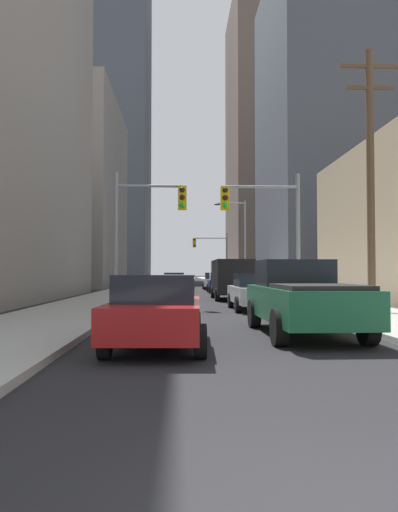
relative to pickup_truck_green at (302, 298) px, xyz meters
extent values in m
cube|color=#9E9E99|center=(-7.19, 40.67, -0.86)|extent=(3.77, 160.00, 0.15)
cube|color=#9E9E99|center=(3.51, 40.67, -0.86)|extent=(3.77, 160.00, 0.15)
cube|color=#195938|center=(0.00, -0.14, -0.13)|extent=(2.06, 5.42, 0.80)
cube|color=black|center=(0.00, 0.84, 0.62)|extent=(1.82, 1.82, 0.70)
cube|color=black|center=(0.00, -1.49, 0.32)|extent=(1.78, 2.39, 0.10)
cylinder|color=black|center=(-0.96, 1.59, -0.53)|extent=(0.28, 0.80, 0.80)
cylinder|color=black|center=(0.96, 1.59, -0.53)|extent=(0.28, 0.80, 0.80)
cylinder|color=black|center=(-0.96, -1.86, -0.53)|extent=(0.28, 0.80, 0.80)
cylinder|color=black|center=(0.96, -1.86, -0.53)|extent=(0.28, 0.80, 0.80)
cube|color=black|center=(-0.11, 15.47, 0.38)|extent=(2.02, 5.21, 1.90)
cube|color=black|center=(-0.11, 18.07, 0.79)|extent=(1.76, 0.03, 0.60)
cylinder|color=black|center=(-1.07, 17.13, -0.57)|extent=(0.24, 0.72, 0.72)
cylinder|color=black|center=(0.85, 17.13, -0.57)|extent=(0.24, 0.72, 0.72)
cylinder|color=black|center=(-1.07, 13.80, -0.57)|extent=(0.24, 0.72, 0.72)
cylinder|color=black|center=(0.85, 13.80, -0.57)|extent=(0.24, 0.72, 0.72)
cube|color=maroon|center=(-3.56, -1.93, -0.29)|extent=(1.96, 4.27, 0.65)
cube|color=black|center=(-3.56, -2.08, 0.31)|extent=(1.66, 1.96, 0.55)
cylinder|color=black|center=(-4.43, -0.59, -0.61)|extent=(0.22, 0.64, 0.64)
cylinder|color=black|center=(-2.70, -0.59, -0.61)|extent=(0.22, 0.64, 0.64)
cylinder|color=black|center=(-4.43, -3.27, -0.61)|extent=(0.22, 0.64, 0.64)
cylinder|color=black|center=(-2.70, -3.27, -0.61)|extent=(0.22, 0.64, 0.64)
cube|color=#B7BABF|center=(0.03, 7.79, -0.29)|extent=(1.87, 4.23, 0.65)
cube|color=black|center=(0.03, 7.64, 0.31)|extent=(1.62, 1.93, 0.55)
cylinder|color=black|center=(-0.83, 9.13, -0.61)|extent=(0.22, 0.64, 0.64)
cylinder|color=black|center=(0.90, 9.13, -0.61)|extent=(0.22, 0.64, 0.64)
cylinder|color=black|center=(-0.83, 6.45, -0.61)|extent=(0.22, 0.64, 0.64)
cylinder|color=black|center=(0.90, 6.45, -0.61)|extent=(0.22, 0.64, 0.64)
cube|color=#141E4C|center=(0.01, 24.60, -0.29)|extent=(1.85, 4.22, 0.65)
cube|color=black|center=(0.01, 24.45, 0.31)|extent=(1.61, 1.92, 0.55)
cylinder|color=black|center=(-0.85, 25.94, -0.61)|extent=(0.22, 0.64, 0.64)
cylinder|color=black|center=(0.88, 25.94, -0.61)|extent=(0.22, 0.64, 0.64)
cylinder|color=black|center=(-0.85, 23.25, -0.61)|extent=(0.22, 0.64, 0.64)
cylinder|color=black|center=(0.88, 23.25, -0.61)|extent=(0.22, 0.64, 0.64)
cube|color=white|center=(-0.03, 31.26, -0.29)|extent=(1.96, 4.26, 0.65)
cube|color=black|center=(-0.03, 31.11, 0.31)|extent=(1.65, 1.96, 0.55)
cylinder|color=black|center=(-0.89, 32.61, -0.61)|extent=(0.22, 0.64, 0.64)
cylinder|color=black|center=(0.84, 32.61, -0.61)|extent=(0.22, 0.64, 0.64)
cylinder|color=black|center=(-0.89, 29.92, -0.61)|extent=(0.22, 0.64, 0.64)
cylinder|color=black|center=(0.84, 29.92, -0.61)|extent=(0.22, 0.64, 0.64)
cube|color=slate|center=(-3.58, 28.09, -0.29)|extent=(1.96, 4.27, 0.65)
cube|color=black|center=(-3.58, 27.94, 0.31)|extent=(1.66, 1.96, 0.55)
cylinder|color=black|center=(-4.45, 29.44, -0.61)|extent=(0.22, 0.64, 0.64)
cylinder|color=black|center=(-2.72, 29.44, -0.61)|extent=(0.22, 0.64, 0.64)
cylinder|color=black|center=(-4.45, 26.75, -0.61)|extent=(0.22, 0.64, 0.64)
cylinder|color=black|center=(-2.72, 26.75, -0.61)|extent=(0.22, 0.64, 0.64)
cylinder|color=gray|center=(-5.91, 9.29, 2.07)|extent=(0.18, 0.18, 6.00)
cylinder|color=gray|center=(-4.44, 9.29, 4.47)|extent=(2.93, 0.12, 0.12)
cube|color=gold|center=(-2.97, 9.29, 3.94)|extent=(0.38, 0.30, 1.05)
sphere|color=black|center=(-2.97, 9.12, 4.28)|extent=(0.24, 0.24, 0.24)
sphere|color=black|center=(-2.97, 9.12, 3.94)|extent=(0.24, 0.24, 0.24)
sphere|color=#19D833|center=(-2.97, 9.12, 3.60)|extent=(0.24, 0.24, 0.24)
cylinder|color=gray|center=(2.22, 9.29, 2.07)|extent=(0.18, 0.18, 6.00)
cylinder|color=gray|center=(0.58, 9.29, 4.47)|extent=(3.29, 0.12, 0.12)
cube|color=gold|center=(-1.07, 9.29, 3.94)|extent=(0.38, 0.30, 1.05)
sphere|color=black|center=(-1.07, 9.12, 4.28)|extent=(0.24, 0.24, 0.24)
sphere|color=black|center=(-1.07, 9.12, 3.94)|extent=(0.24, 0.24, 0.24)
sphere|color=#19D833|center=(-1.07, 9.12, 3.60)|extent=(0.24, 0.24, 0.24)
cylinder|color=gray|center=(2.22, 42.11, 2.07)|extent=(0.18, 0.18, 6.00)
cylinder|color=gray|center=(0.39, 42.11, 4.47)|extent=(3.67, 0.12, 0.12)
cube|color=gold|center=(-1.45, 42.11, 3.94)|extent=(0.38, 0.30, 1.05)
sphere|color=black|center=(-1.45, 41.94, 4.28)|extent=(0.24, 0.24, 0.24)
sphere|color=#F9A514|center=(-1.45, 41.94, 3.94)|extent=(0.24, 0.24, 0.24)
sphere|color=black|center=(-1.45, 41.94, 3.60)|extent=(0.24, 0.24, 0.24)
cylinder|color=brown|center=(3.88, 5.16, 3.94)|extent=(0.28, 0.28, 9.75)
cube|color=brown|center=(3.88, 5.16, 8.21)|extent=(2.20, 0.12, 0.12)
cube|color=brown|center=(3.88, 5.16, 7.41)|extent=(1.80, 0.12, 0.12)
cylinder|color=gray|center=(2.32, 27.67, 2.82)|extent=(0.16, 0.16, 7.50)
cylinder|color=gray|center=(1.19, 27.67, 6.37)|extent=(2.28, 0.10, 0.10)
ellipsoid|color=#4C4C51|center=(0.05, 27.67, 6.27)|extent=(0.56, 0.32, 0.20)
cube|color=gray|center=(-18.81, 41.29, 9.19)|extent=(17.64, 19.70, 20.26)
cube|color=#4C515B|center=(-16.37, 82.60, 32.34)|extent=(14.15, 18.22, 66.55)
cube|color=#4C515B|center=(15.11, 39.55, 16.18)|extent=(17.15, 18.56, 34.23)
cube|color=#66564C|center=(16.95, 80.38, 25.95)|extent=(20.26, 22.85, 53.76)
camera|label=1|loc=(-3.07, -12.08, 0.65)|focal=33.86mm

